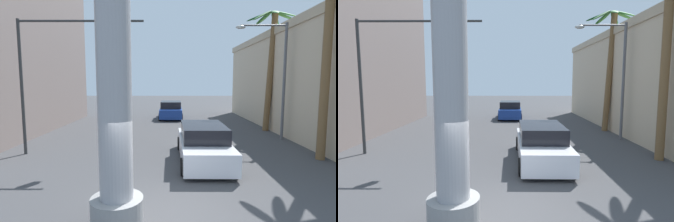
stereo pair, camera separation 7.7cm
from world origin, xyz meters
The scene contains 7 objects.
ground_plane centered at (0.00, 10.00, 0.00)m, with size 92.68×92.68×0.00m, color #424244.
street_lamp centered at (6.14, 8.92, 4.10)m, with size 2.94×0.28×6.63m.
traffic_light_mast centered at (-4.92, 5.80, 4.34)m, with size 5.63×0.32×6.12m.
car_lead centered at (1.49, 4.76, 0.74)m, with size 2.07×5.12×1.56m.
car_far centered at (0.27, 17.75, 0.74)m, with size 2.15×4.38×1.56m.
palm_tree_mid_right centered at (6.89, 11.74, 5.03)m, with size 3.23×3.32×8.10m.
palm_tree_near_right centered at (6.63, 5.06, 4.90)m, with size 2.50×2.72×8.27m.
Camera 2 is at (0.08, -6.11, 3.36)m, focal length 28.00 mm.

